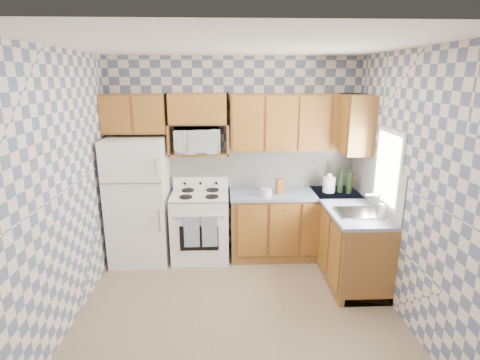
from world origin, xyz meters
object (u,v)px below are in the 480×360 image
microwave (197,140)px  electric_kettle (329,185)px  stove_body (201,226)px  refrigerator (139,201)px

microwave → electric_kettle: bearing=-10.8°
stove_body → electric_kettle: (1.75, 0.01, 0.57)m
refrigerator → stove_body: 0.89m
microwave → electric_kettle: (1.78, -0.15, -0.59)m
electric_kettle → refrigerator: bearing=-179.1°
refrigerator → microwave: microwave is taller
electric_kettle → microwave: bearing=175.3°
refrigerator → microwave: (0.77, 0.18, 0.77)m
stove_body → electric_kettle: electric_kettle is taller
refrigerator → electric_kettle: refrigerator is taller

